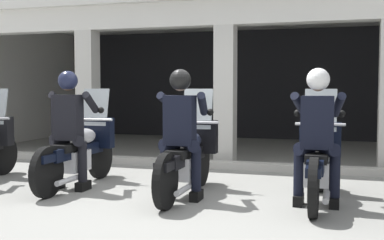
{
  "coord_description": "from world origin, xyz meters",
  "views": [
    {
      "loc": [
        1.89,
        -5.79,
        1.37
      ],
      "look_at": [
        0.0,
        0.35,
        0.94
      ],
      "focal_mm": 46.4,
      "sensor_mm": 36.0,
      "label": 1
    }
  ],
  "objects_px": {
    "motorcycle_center": "(188,156)",
    "police_officer_center": "(181,123)",
    "police_officer_left": "(69,120)",
    "police_officer_right": "(317,125)",
    "motorcycle_right": "(318,160)",
    "motorcycle_left": "(81,150)"
  },
  "relations": [
    {
      "from": "motorcycle_right",
      "to": "police_officer_right",
      "type": "relative_size",
      "value": 1.29
    },
    {
      "from": "motorcycle_right",
      "to": "police_officer_center",
      "type": "bearing_deg",
      "value": -171.9
    },
    {
      "from": "motorcycle_left",
      "to": "police_officer_left",
      "type": "relative_size",
      "value": 1.29
    },
    {
      "from": "motorcycle_left",
      "to": "motorcycle_right",
      "type": "height_order",
      "value": "same"
    },
    {
      "from": "motorcycle_left",
      "to": "police_officer_right",
      "type": "xyz_separation_m",
      "value": [
        3.2,
        -0.28,
        0.44
      ]
    },
    {
      "from": "police_officer_center",
      "to": "police_officer_right",
      "type": "bearing_deg",
      "value": -1.57
    },
    {
      "from": "police_officer_left",
      "to": "police_officer_center",
      "type": "relative_size",
      "value": 1.0
    },
    {
      "from": "police_officer_left",
      "to": "motorcycle_center",
      "type": "height_order",
      "value": "police_officer_left"
    },
    {
      "from": "motorcycle_left",
      "to": "police_officer_center",
      "type": "relative_size",
      "value": 1.29
    },
    {
      "from": "motorcycle_center",
      "to": "police_officer_center",
      "type": "distance_m",
      "value": 0.52
    },
    {
      "from": "motorcycle_left",
      "to": "police_officer_right",
      "type": "relative_size",
      "value": 1.29
    },
    {
      "from": "police_officer_left",
      "to": "police_officer_right",
      "type": "distance_m",
      "value": 3.2
    },
    {
      "from": "motorcycle_left",
      "to": "police_officer_left",
      "type": "xyz_separation_m",
      "value": [
        -0.0,
        -0.28,
        0.44
      ]
    },
    {
      "from": "motorcycle_left",
      "to": "police_officer_right",
      "type": "bearing_deg",
      "value": -6.78
    },
    {
      "from": "police_officer_left",
      "to": "police_officer_right",
      "type": "bearing_deg",
      "value": -1.72
    },
    {
      "from": "motorcycle_center",
      "to": "police_officer_right",
      "type": "bearing_deg",
      "value": -11.69
    },
    {
      "from": "motorcycle_center",
      "to": "police_officer_right",
      "type": "distance_m",
      "value": 1.67
    },
    {
      "from": "motorcycle_center",
      "to": "police_officer_center",
      "type": "bearing_deg",
      "value": -96.01
    },
    {
      "from": "motorcycle_center",
      "to": "police_officer_left",
      "type": "bearing_deg",
      "value": -179.77
    },
    {
      "from": "police_officer_right",
      "to": "police_officer_left",
      "type": "bearing_deg",
      "value": 174.09
    },
    {
      "from": "police_officer_center",
      "to": "motorcycle_right",
      "type": "xyz_separation_m",
      "value": [
        1.6,
        0.4,
        -0.44
      ]
    },
    {
      "from": "police_officer_center",
      "to": "motorcycle_right",
      "type": "relative_size",
      "value": 0.78
    }
  ]
}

